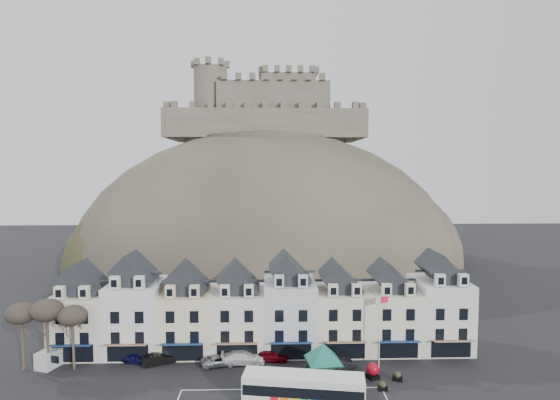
# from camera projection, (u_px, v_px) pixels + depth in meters

# --- Properties ---
(townhouse_terrace) EXTENTS (54.40, 9.35, 11.80)m
(townhouse_terrace) POSITION_uv_depth(u_px,v_px,m) (265.00, 310.00, 58.53)
(townhouse_terrace) COLOR silver
(townhouse_terrace) RESTS_ON ground
(castle_hill) EXTENTS (100.00, 76.00, 68.00)m
(castle_hill) POSITION_uv_depth(u_px,v_px,m) (271.00, 263.00, 111.76)
(castle_hill) COLOR #3B342D
(castle_hill) RESTS_ON ground
(castle) EXTENTS (50.20, 22.20, 22.00)m
(castle) POSITION_uv_depth(u_px,v_px,m) (267.00, 109.00, 115.91)
(castle) COLOR brown
(castle) RESTS_ON ground
(tree_left_far) EXTENTS (3.61, 3.61, 8.24)m
(tree_left_far) POSITION_uv_depth(u_px,v_px,m) (21.00, 314.00, 52.12)
(tree_left_far) COLOR #3B2D25
(tree_left_far) RESTS_ON ground
(tree_left_mid) EXTENTS (3.78, 3.78, 8.64)m
(tree_left_mid) POSITION_uv_depth(u_px,v_px,m) (47.00, 311.00, 52.18)
(tree_left_mid) COLOR #3B2D25
(tree_left_mid) RESTS_ON ground
(tree_left_near) EXTENTS (3.43, 3.43, 7.84)m
(tree_left_near) POSITION_uv_depth(u_px,v_px,m) (72.00, 316.00, 52.32)
(tree_left_near) COLOR #3B2D25
(tree_left_near) RESTS_ON ground
(bus) EXTENTS (12.54, 4.69, 3.46)m
(bus) POSITION_uv_depth(u_px,v_px,m) (303.00, 389.00, 44.15)
(bus) COLOR #262628
(bus) RESTS_ON ground
(bus_shelter) EXTENTS (7.34, 7.34, 4.70)m
(bus_shelter) POSITION_uv_depth(u_px,v_px,m) (323.00, 353.00, 48.80)
(bus_shelter) COLOR #113319
(bus_shelter) RESTS_ON ground
(red_buoy) EXTENTS (1.62, 1.62, 1.84)m
(red_buoy) POSITION_uv_depth(u_px,v_px,m) (373.00, 370.00, 50.39)
(red_buoy) COLOR black
(red_buoy) RESTS_ON ground
(flagpole) EXTENTS (1.20, 0.60, 9.02)m
(flagpole) POSITION_uv_depth(u_px,v_px,m) (380.00, 326.00, 52.86)
(flagpole) COLOR silver
(flagpole) RESTS_ON ground
(white_van) EXTENTS (3.30, 4.91, 2.06)m
(white_van) POSITION_uv_depth(u_px,v_px,m) (55.00, 356.00, 54.11)
(white_van) COLOR silver
(white_van) RESTS_ON ground
(planter_west) EXTENTS (1.22, 0.88, 1.10)m
(planter_west) POSITION_uv_depth(u_px,v_px,m) (397.00, 376.00, 49.83)
(planter_west) COLOR black
(planter_west) RESTS_ON ground
(planter_east) EXTENTS (1.03, 0.72, 1.03)m
(planter_east) POSITION_uv_depth(u_px,v_px,m) (383.00, 386.00, 47.62)
(planter_east) COLOR black
(planter_east) RESTS_ON ground
(car_navy) EXTENTS (3.84, 2.32, 1.22)m
(car_navy) POSITION_uv_depth(u_px,v_px,m) (136.00, 358.00, 54.43)
(car_navy) COLOR #0C0E3F
(car_navy) RESTS_ON ground
(car_black) EXTENTS (4.37, 2.89, 1.36)m
(car_black) POSITION_uv_depth(u_px,v_px,m) (159.00, 359.00, 54.07)
(car_black) COLOR black
(car_black) RESTS_ON ground
(car_silver) EXTENTS (4.76, 3.24, 1.23)m
(car_silver) POSITION_uv_depth(u_px,v_px,m) (219.00, 360.00, 53.80)
(car_silver) COLOR gray
(car_silver) RESTS_ON ground
(car_white) EXTENTS (5.59, 2.59, 1.58)m
(car_white) POSITION_uv_depth(u_px,v_px,m) (243.00, 357.00, 54.23)
(car_white) COLOR white
(car_white) RESTS_ON ground
(car_maroon) EXTENTS (4.36, 1.82, 1.47)m
(car_maroon) POSITION_uv_depth(u_px,v_px,m) (271.00, 356.00, 54.88)
(car_maroon) COLOR #58050E
(car_maroon) RESTS_ON ground
(car_charcoal) EXTENTS (4.68, 1.88, 1.51)m
(car_charcoal) POSITION_uv_depth(u_px,v_px,m) (334.00, 362.00, 53.05)
(car_charcoal) COLOR black
(car_charcoal) RESTS_ON ground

